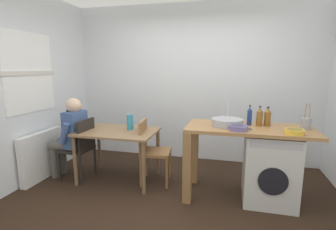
% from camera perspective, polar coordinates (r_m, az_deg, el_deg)
% --- Properties ---
extents(ground_plane, '(5.46, 5.46, 0.00)m').
position_cam_1_polar(ground_plane, '(3.22, 0.38, -19.69)').
color(ground_plane, black).
extents(wall_back, '(4.60, 0.10, 2.70)m').
position_cam_1_polar(wall_back, '(4.51, 5.78, 7.04)').
color(wall_back, silver).
rests_on(wall_back, ground_plane).
extents(wall_window_side, '(0.12, 3.80, 2.70)m').
position_cam_1_polar(wall_window_side, '(3.91, -31.92, 5.00)').
color(wall_window_side, silver).
rests_on(wall_window_side, ground_plane).
extents(radiator, '(0.10, 0.80, 0.70)m').
position_cam_1_polar(radiator, '(4.23, -26.46, -8.13)').
color(radiator, white).
rests_on(radiator, ground_plane).
extents(dining_table, '(1.10, 0.76, 0.74)m').
position_cam_1_polar(dining_table, '(3.73, -11.16, -4.90)').
color(dining_table, olive).
rests_on(dining_table, ground_plane).
extents(chair_person_seat, '(0.42, 0.42, 0.90)m').
position_cam_1_polar(chair_person_seat, '(3.94, -18.99, -6.49)').
color(chair_person_seat, black).
rests_on(chair_person_seat, ground_plane).
extents(chair_opposite, '(0.45, 0.45, 0.90)m').
position_cam_1_polar(chair_opposite, '(3.63, -3.94, -7.37)').
color(chair_opposite, olive).
rests_on(chair_opposite, ground_plane).
extents(seated_person, '(0.51, 0.52, 1.20)m').
position_cam_1_polar(seated_person, '(3.99, -21.00, -3.96)').
color(seated_person, '#595651').
rests_on(seated_person, ground_plane).
extents(kitchen_counter, '(1.50, 0.68, 0.92)m').
position_cam_1_polar(kitchen_counter, '(3.25, 13.88, -5.16)').
color(kitchen_counter, '#9E7042').
rests_on(kitchen_counter, ground_plane).
extents(washing_machine, '(0.60, 0.61, 0.86)m').
position_cam_1_polar(washing_machine, '(3.38, 21.81, -10.89)').
color(washing_machine, silver).
rests_on(washing_machine, ground_plane).
extents(sink_basin, '(0.38, 0.38, 0.09)m').
position_cam_1_polar(sink_basin, '(3.20, 13.12, -1.60)').
color(sink_basin, '#9EA0A5').
rests_on(sink_basin, kitchen_counter).
extents(tap, '(0.02, 0.02, 0.28)m').
position_cam_1_polar(tap, '(3.36, 13.26, 0.61)').
color(tap, '#B2B2B7').
rests_on(tap, kitchen_counter).
extents(bottle_tall_green, '(0.06, 0.06, 0.25)m').
position_cam_1_polar(bottle_tall_green, '(3.31, 17.81, -0.22)').
color(bottle_tall_green, navy).
rests_on(bottle_tall_green, kitchen_counter).
extents(bottle_squat_brown, '(0.08, 0.08, 0.25)m').
position_cam_1_polar(bottle_squat_brown, '(3.30, 19.82, -0.39)').
color(bottle_squat_brown, brown).
rests_on(bottle_squat_brown, kitchen_counter).
extents(bottle_clear_small, '(0.08, 0.08, 0.24)m').
position_cam_1_polar(bottle_clear_small, '(3.34, 21.42, -0.46)').
color(bottle_clear_small, brown).
rests_on(bottle_clear_small, kitchen_counter).
extents(mixing_bowl, '(0.21, 0.21, 0.06)m').
position_cam_1_polar(mixing_bowl, '(3.01, 15.49, -2.73)').
color(mixing_bowl, slate).
rests_on(mixing_bowl, kitchen_counter).
extents(utensil_crock, '(0.11, 0.11, 0.30)m').
position_cam_1_polar(utensil_crock, '(3.35, 28.59, -1.65)').
color(utensil_crock, gray).
rests_on(utensil_crock, kitchen_counter).
extents(colander, '(0.20, 0.20, 0.06)m').
position_cam_1_polar(colander, '(3.06, 26.47, -3.27)').
color(colander, gold).
rests_on(colander, kitchen_counter).
extents(vase, '(0.09, 0.09, 0.22)m').
position_cam_1_polar(vase, '(3.71, -8.52, -1.57)').
color(vase, teal).
rests_on(vase, dining_table).
extents(scissors, '(0.15, 0.06, 0.01)m').
position_cam_1_polar(scissors, '(3.12, 16.96, -2.89)').
color(scissors, '#B2B2B7').
rests_on(scissors, kitchen_counter).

